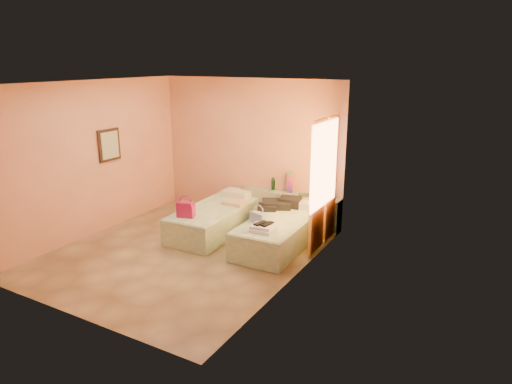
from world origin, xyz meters
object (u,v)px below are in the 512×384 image
at_px(water_bottle, 273,185).
at_px(magenta_handbag, 186,209).
at_px(towel_stack, 263,229).
at_px(headboard_ledge, 289,209).
at_px(bed_right, 279,233).
at_px(green_book, 304,195).
at_px(flower_vase, 327,193).
at_px(bed_left, 215,220).
at_px(blue_handbag, 258,218).

bearing_deg(water_bottle, magenta_handbag, -115.71).
distance_m(magenta_handbag, towel_stack, 1.51).
bearing_deg(headboard_ledge, bed_right, -73.81).
height_order(water_bottle, towel_stack, water_bottle).
xyz_separation_m(green_book, flower_vase, (0.48, -0.05, 0.12)).
distance_m(headboard_ledge, green_book, 0.46).
xyz_separation_m(bed_left, blue_handbag, (1.11, -0.34, 0.34)).
bearing_deg(magenta_handbag, flower_vase, 23.81).
distance_m(water_bottle, magenta_handbag, 1.91).
relative_size(bed_left, green_book, 9.87).
relative_size(magenta_handbag, blue_handbag, 1.05).
bearing_deg(water_bottle, flower_vase, -2.34).
bearing_deg(flower_vase, water_bottle, 177.66).
bearing_deg(towel_stack, bed_right, 92.86).
relative_size(flower_vase, towel_stack, 0.79).
bearing_deg(blue_handbag, green_book, 91.32).
relative_size(flower_vase, magenta_handbag, 0.94).
xyz_separation_m(headboard_ledge, towel_stack, (0.34, -1.70, 0.23)).
xyz_separation_m(headboard_ledge, flower_vase, (0.78, -0.08, 0.46)).
height_order(green_book, blue_handbag, green_book).
xyz_separation_m(bed_right, green_book, (0.00, 1.02, 0.42)).
distance_m(water_bottle, blue_handbag, 1.43).
height_order(bed_left, towel_stack, towel_stack).
distance_m(bed_left, green_book, 1.74).
height_order(bed_left, magenta_handbag, magenta_handbag).
bearing_deg(blue_handbag, water_bottle, 118.09).
distance_m(bed_left, magenta_handbag, 0.81).
height_order(flower_vase, blue_handbag, flower_vase).
distance_m(headboard_ledge, bed_right, 1.10).
distance_m(headboard_ledge, water_bottle, 0.57).
height_order(flower_vase, magenta_handbag, flower_vase).
bearing_deg(headboard_ledge, green_book, -5.58).
bearing_deg(bed_right, water_bottle, 120.80).
bearing_deg(bed_right, flower_vase, 62.13).
height_order(bed_right, green_book, green_book).
relative_size(headboard_ledge, towel_stack, 5.86).
height_order(bed_left, water_bottle, water_bottle).
xyz_separation_m(headboard_ledge, green_book, (0.30, -0.03, 0.34)).
distance_m(blue_handbag, towel_stack, 0.42).
xyz_separation_m(headboard_ledge, magenta_handbag, (-1.17, -1.75, 0.31)).
bearing_deg(flower_vase, green_book, 174.10).
bearing_deg(towel_stack, blue_handbag, 130.31).
relative_size(magenta_handbag, towel_stack, 0.84).
bearing_deg(magenta_handbag, headboard_ledge, 39.52).
xyz_separation_m(bed_right, flower_vase, (0.48, 0.97, 0.54)).
bearing_deg(blue_handbag, bed_left, 174.35).
height_order(bed_right, blue_handbag, blue_handbag).
bearing_deg(bed_left, flower_vase, 26.30).
distance_m(water_bottle, flower_vase, 1.13).
relative_size(bed_left, flower_vase, 7.22).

